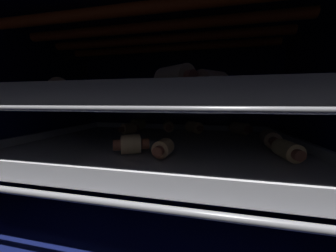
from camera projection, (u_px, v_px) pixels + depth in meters
ground_plane at (158, 195)px, 35.71cm from camera, size 61.03×44.56×1.20cm
oven_wall_back at (176, 108)px, 54.49cm from camera, size 61.03×1.20×32.59cm
oven_wall_left at (28, 110)px, 39.43cm from camera, size 1.20×42.16×32.59cm
oven_ceiling at (157, 16)px, 31.19cm from camera, size 61.03×44.56×1.20cm
heating_element at (157, 34)px, 31.57cm from camera, size 46.90×18.97×1.58cm
oven_rack_lower at (158, 149)px, 34.41cm from camera, size 55.87×41.32×0.71cm
baking_tray_lower at (158, 144)px, 34.28cm from camera, size 50.67×36.04×2.33cm
pig_in_blanket_lower_0 at (138, 124)px, 49.55cm from camera, size 3.90×5.45×3.05cm
pig_in_blanket_lower_1 at (129, 129)px, 43.59cm from camera, size 4.10×5.16×2.57cm
pig_in_blanket_lower_2 at (194, 127)px, 44.84cm from camera, size 4.81×5.58×2.86cm
pig_in_blanket_lower_3 at (288, 150)px, 24.05cm from camera, size 2.92×5.58×2.47cm
pig_in_blanket_lower_4 at (131, 144)px, 26.53cm from camera, size 5.30×3.83×2.92cm
pig_in_blanket_lower_5 at (240, 128)px, 43.15cm from camera, size 5.03×5.64×2.85cm
pig_in_blanket_lower_6 at (270, 139)px, 31.02cm from camera, size 3.16×6.21×2.78cm
pig_in_blanket_lower_7 at (168, 126)px, 47.14cm from camera, size 3.68×6.19×2.75cm
pig_in_blanket_lower_8 at (163, 148)px, 25.18cm from camera, size 2.81×4.96×2.49cm
oven_rack_upper at (157, 105)px, 33.28cm from camera, size 55.69×41.32×0.53cm
baking_tray_upper at (157, 100)px, 33.15cm from camera, size 50.67×36.04×2.28cm
pig_in_blanket_upper_0 at (60, 87)px, 27.85cm from camera, size 4.17×4.65×2.90cm
pig_in_blanket_upper_1 at (124, 89)px, 30.61cm from camera, size 5.58×3.76×2.95cm
pig_in_blanket_upper_2 at (92, 93)px, 44.08cm from camera, size 4.88×4.50×3.08cm
pig_in_blanket_upper_3 at (148, 89)px, 30.38cm from camera, size 4.76×4.54×2.94cm
pig_in_blanket_upper_4 at (98, 90)px, 32.98cm from camera, size 5.37×4.62×2.65cm
pig_in_blanket_upper_5 at (243, 92)px, 39.94cm from camera, size 4.02×5.33×2.95cm
pig_in_blanket_upper_6 at (210, 83)px, 21.00cm from camera, size 4.92×4.97×2.87cm
pig_in_blanket_upper_7 at (113, 93)px, 48.04cm from camera, size 5.27×4.81×3.20cm
pig_in_blanket_upper_8 at (212, 93)px, 43.02cm from camera, size 5.39×4.93×2.72cm
pig_in_blanket_upper_9 at (175, 80)px, 20.34cm from camera, size 5.40×4.85×3.29cm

